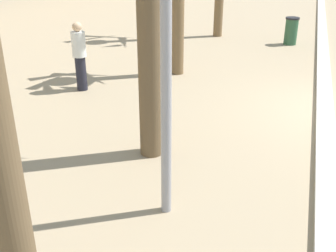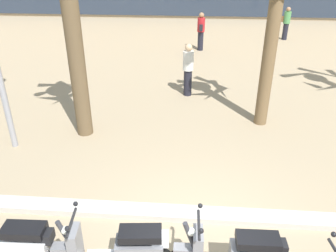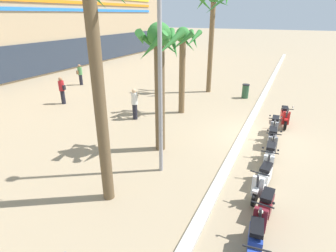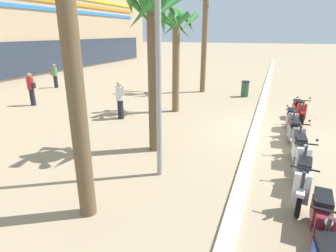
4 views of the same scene
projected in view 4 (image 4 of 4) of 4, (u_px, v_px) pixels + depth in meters
ground_plane at (271, 133)px, 10.63m from camera, size 200.00×200.00×0.00m
curb_strip at (255, 130)px, 10.81m from camera, size 60.00×0.36×0.12m
scooter_maroon_mid_rear at (322, 221)px, 5.00m from camera, size 1.77×0.56×1.17m
scooter_white_far_back at (302, 180)px, 6.40m from camera, size 1.85×0.59×1.04m
scooter_white_mid_centre at (300, 154)px, 7.71m from camera, size 1.86×0.56×1.17m
scooter_grey_mid_front at (295, 134)px, 9.19m from camera, size 1.83×0.56×1.17m
scooter_grey_last_in_row at (291, 120)px, 10.67m from camera, size 1.72×0.56×1.17m
scooter_red_second_in_line at (298, 110)px, 12.10m from camera, size 1.80×0.59×1.17m
palm_tree_near_sign at (176, 35)px, 12.47m from camera, size 2.02×2.03×4.71m
palm_tree_far_corner at (153, 31)px, 8.00m from camera, size 1.88×1.95×5.07m
palm_tree_by_mall_entrance at (206, 9)px, 16.52m from camera, size 2.45×2.46×6.74m
pedestrian_window_shopping at (55, 75)px, 19.16m from camera, size 0.46×0.35×1.64m
pedestrian_by_palm_tree at (31, 88)px, 14.43m from camera, size 0.34×0.45×1.71m
pedestrian_strolling_near_curb at (120, 99)px, 12.15m from camera, size 0.34×0.34×1.69m
litter_bin at (245, 89)px, 16.55m from camera, size 0.48×0.48×0.95m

